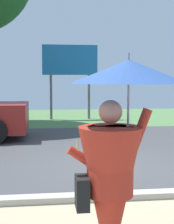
# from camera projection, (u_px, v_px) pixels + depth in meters

# --- Properties ---
(ground_plane) EXTENTS (40.00, 22.00, 0.20)m
(ground_plane) POSITION_uv_depth(u_px,v_px,m) (92.00, 143.00, 10.28)
(ground_plane) COLOR #424244
(monk_pedestrian) EXTENTS (1.12, 1.10, 2.13)m
(monk_pedestrian) POSITION_uv_depth(u_px,v_px,m) (115.00, 159.00, 3.17)
(monk_pedestrian) COLOR #B22D1E
(monk_pedestrian) RESTS_ON ground_plane
(roadside_billboard) EXTENTS (2.60, 0.12, 3.50)m
(roadside_billboard) POSITION_uv_depth(u_px,v_px,m) (70.00, 65.00, 15.89)
(roadside_billboard) COLOR slate
(roadside_billboard) RESTS_ON ground_plane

